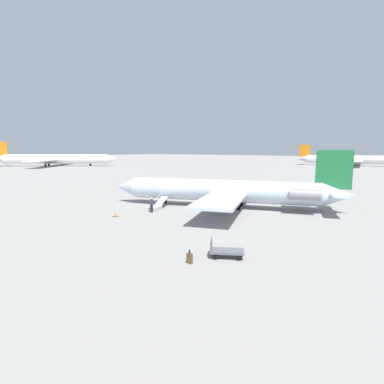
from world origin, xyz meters
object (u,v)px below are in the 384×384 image
at_px(passenger, 151,204).
at_px(luggage_cart, 225,251).
at_px(boarding_stairs, 157,207).
at_px(airplane_taxiing_distant, 55,159).
at_px(suitcase, 190,258).
at_px(airplane_far_left, 359,160).
at_px(airplane_main, 228,191).

height_order(passenger, luggage_cart, passenger).
relative_size(boarding_stairs, passenger, 2.37).
xyz_separation_m(passenger, luggage_cart, (-13.97, 7.36, -0.54)).
distance_m(airplane_taxiing_distant, luggage_cart, 124.20).
relative_size(luggage_cart, suitcase, 2.79).
xyz_separation_m(boarding_stairs, suitcase, (-13.26, 10.98, -0.05)).
xyz_separation_m(airplane_far_left, airplane_taxiing_distant, (103.12, 79.52, 0.30)).
xyz_separation_m(airplane_far_left, luggage_cart, (-10.25, 130.18, -2.27)).
height_order(airplane_far_left, passenger, airplane_far_left).
height_order(airplane_main, airplane_taxiing_distant, airplane_taxiing_distant).
relative_size(passenger, suitcase, 1.98).
distance_m(airplane_far_left, suitcase, 132.72).
bearing_deg(airplane_taxiing_distant, passenger, -64.26).
height_order(airplane_main, suitcase, airplane_main).
height_order(airplane_main, boarding_stairs, airplane_main).
bearing_deg(suitcase, airplane_far_left, -86.12).
relative_size(airplane_main, airplane_far_left, 0.55).
xyz_separation_m(airplane_main, airplane_far_left, (1.81, -115.12, 0.62)).
bearing_deg(boarding_stairs, airplane_far_left, -21.77).
bearing_deg(airplane_main, suitcase, 92.81).
height_order(airplane_taxiing_distant, suitcase, airplane_taxiing_distant).
bearing_deg(luggage_cart, boarding_stairs, -60.49).
distance_m(airplane_taxiing_distant, suitcase, 123.98).
distance_m(airplane_main, passenger, 9.54).
bearing_deg(boarding_stairs, airplane_taxiing_distant, 47.28).
bearing_deg(airplane_taxiing_distant, suitcase, -65.97).
relative_size(airplane_far_left, airplane_taxiing_distant, 1.23).
bearing_deg(passenger, suitcase, -146.76).
distance_m(airplane_main, suitcase, 18.80).
height_order(airplane_main, luggage_cart, airplane_main).
relative_size(boarding_stairs, suitcase, 4.68).
bearing_deg(boarding_stairs, suitcase, -149.38).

